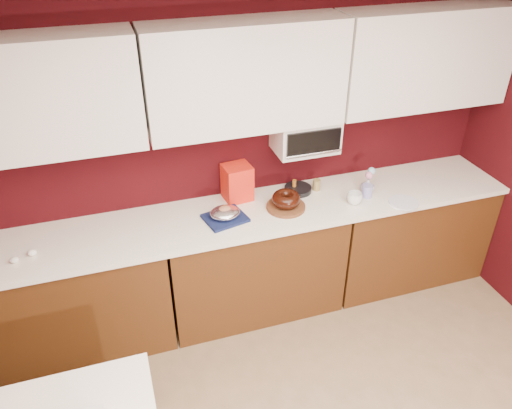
{
  "coord_description": "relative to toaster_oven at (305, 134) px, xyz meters",
  "views": [
    {
      "loc": [
        -0.9,
        -0.94,
        2.87
      ],
      "look_at": [
        -0.01,
        1.84,
        1.02
      ],
      "focal_mm": 35.0,
      "sensor_mm": 36.0,
      "label": 1
    }
  ],
  "objects": [
    {
      "name": "ceiling",
      "position": [
        -0.45,
        -2.1,
        1.12
      ],
      "size": [
        4.0,
        4.5,
        0.02
      ],
      "primitive_type": "cube",
      "color": "white",
      "rests_on": "wall_back"
    },
    {
      "name": "wall_back",
      "position": [
        -0.45,
        0.15,
        -0.12
      ],
      "size": [
        4.0,
        0.02,
        2.5
      ],
      "primitive_type": "cube",
      "color": "#35070A",
      "rests_on": "floor"
    },
    {
      "name": "base_cabinet_left",
      "position": [
        -1.78,
        -0.17,
        -0.95
      ],
      "size": [
        1.31,
        0.58,
        0.86
      ],
      "primitive_type": "cube",
      "color": "#4C290F",
      "rests_on": "floor"
    },
    {
      "name": "base_cabinet_center",
      "position": [
        -0.45,
        -0.17,
        -0.95
      ],
      "size": [
        1.31,
        0.58,
        0.86
      ],
      "primitive_type": "cube",
      "color": "#4C290F",
      "rests_on": "floor"
    },
    {
      "name": "base_cabinet_right",
      "position": [
        0.88,
        -0.17,
        -0.95
      ],
      "size": [
        1.31,
        0.58,
        0.86
      ],
      "primitive_type": "cube",
      "color": "#4C290F",
      "rests_on": "floor"
    },
    {
      "name": "countertop",
      "position": [
        -0.45,
        -0.17,
        -0.49
      ],
      "size": [
        4.0,
        0.62,
        0.04
      ],
      "primitive_type": "cube",
      "color": "white",
      "rests_on": "base_cabinet_center"
    },
    {
      "name": "upper_cabinet_left",
      "position": [
        -1.78,
        -0.02,
        0.48
      ],
      "size": [
        1.31,
        0.33,
        0.7
      ],
      "primitive_type": "cube",
      "color": "white",
      "rests_on": "wall_back"
    },
    {
      "name": "upper_cabinet_center",
      "position": [
        -0.45,
        -0.02,
        0.48
      ],
      "size": [
        1.31,
        0.33,
        0.7
      ],
      "primitive_type": "cube",
      "color": "white",
      "rests_on": "wall_back"
    },
    {
      "name": "upper_cabinet_right",
      "position": [
        0.88,
        -0.02,
        0.48
      ],
      "size": [
        1.31,
        0.33,
        0.7
      ],
      "primitive_type": "cube",
      "color": "white",
      "rests_on": "wall_back"
    },
    {
      "name": "toaster_oven",
      "position": [
        0.0,
        0.0,
        0.0
      ],
      "size": [
        0.45,
        0.3,
        0.25
      ],
      "primitive_type": "cube",
      "color": "white",
      "rests_on": "upper_cabinet_center"
    },
    {
      "name": "toaster_oven_door",
      "position": [
        0.0,
        -0.16,
        0.0
      ],
      "size": [
        0.4,
        0.02,
        0.18
      ],
      "primitive_type": "cube",
      "color": "black",
      "rests_on": "toaster_oven"
    },
    {
      "name": "toaster_oven_handle",
      "position": [
        0.0,
        -0.18,
        -0.07
      ],
      "size": [
        0.42,
        0.02,
        0.02
      ],
      "primitive_type": "cylinder",
      "rotation": [
        0.0,
        1.57,
        0.0
      ],
      "color": "silver",
      "rests_on": "toaster_oven"
    },
    {
      "name": "cake_base",
      "position": [
        -0.21,
        -0.2,
        -0.46
      ],
      "size": [
        0.29,
        0.29,
        0.03
      ],
      "primitive_type": "cylinder",
      "rotation": [
        0.0,
        0.0,
        0.0
      ],
      "color": "brown",
      "rests_on": "countertop"
    },
    {
      "name": "bundt_cake",
      "position": [
        -0.21,
        -0.2,
        -0.39
      ],
      "size": [
        0.22,
        0.22,
        0.08
      ],
      "primitive_type": "torus",
      "rotation": [
        0.0,
        0.0,
        -0.06
      ],
      "color": "black",
      "rests_on": "cake_base"
    },
    {
      "name": "navy_towel",
      "position": [
        -0.67,
        -0.2,
        -0.46
      ],
      "size": [
        0.33,
        0.29,
        0.02
      ],
      "primitive_type": "cube",
      "rotation": [
        0.0,
        0.0,
        0.23
      ],
      "color": "#121B46",
      "rests_on": "countertop"
    },
    {
      "name": "foil_ham_nest",
      "position": [
        -0.67,
        -0.2,
        -0.42
      ],
      "size": [
        0.26,
        0.24,
        0.08
      ],
      "primitive_type": "ellipsoid",
      "rotation": [
        0.0,
        0.0,
        -0.38
      ],
      "color": "white",
      "rests_on": "navy_towel"
    },
    {
      "name": "roasted_ham",
      "position": [
        -0.67,
        -0.2,
        -0.4
      ],
      "size": [
        0.1,
        0.09,
        0.06
      ],
      "primitive_type": "ellipsoid",
      "rotation": [
        0.0,
        0.0,
        -0.13
      ],
      "color": "#B97954",
      "rests_on": "foil_ham_nest"
    },
    {
      "name": "pandoro_box",
      "position": [
        -0.5,
        0.05,
        -0.34
      ],
      "size": [
        0.22,
        0.2,
        0.27
      ],
      "primitive_type": "cube",
      "rotation": [
        0.0,
        0.0,
        0.12
      ],
      "color": "red",
      "rests_on": "countertop"
    },
    {
      "name": "dark_pan",
      "position": [
        -0.03,
        -0.0,
        -0.46
      ],
      "size": [
        0.28,
        0.28,
        0.04
      ],
      "primitive_type": "cylinder",
      "rotation": [
        0.0,
        0.0,
        0.41
      ],
      "color": "black",
      "rests_on": "countertop"
    },
    {
      "name": "coffee_mug",
      "position": [
        0.3,
        -0.29,
        -0.42
      ],
      "size": [
        0.13,
        0.13,
        0.11
      ],
      "primitive_type": "imported",
      "rotation": [
        0.0,
        0.0,
        0.55
      ],
      "color": "white",
      "rests_on": "countertop"
    },
    {
      "name": "blue_jar",
      "position": [
        0.43,
        -0.23,
        -0.43
      ],
      "size": [
        0.11,
        0.11,
        0.1
      ],
      "primitive_type": "cylinder",
      "rotation": [
        0.0,
        0.0,
        -0.43
      ],
      "color": "#1B2296",
      "rests_on": "countertop"
    },
    {
      "name": "flower_vase",
      "position": [
        0.47,
        -0.17,
        -0.41
      ],
      "size": [
        0.11,
        0.11,
        0.13
      ],
      "primitive_type": "imported",
      "rotation": [
        0.0,
        0.0,
        0.29
      ],
      "color": "silver",
      "rests_on": "countertop"
    },
    {
      "name": "flower_pink",
      "position": [
        0.47,
        -0.17,
        -0.33
      ],
      "size": [
        0.06,
        0.06,
        0.06
      ],
      "primitive_type": "sphere",
      "color": "pink",
      "rests_on": "flower_vase"
    },
    {
      "name": "flower_blue",
      "position": [
        0.5,
        -0.15,
        -0.3
      ],
      "size": [
        0.06,
        0.06,
        0.06
      ],
      "primitive_type": "sphere",
      "color": "#91CCE9",
      "rests_on": "flower_vase"
    },
    {
      "name": "china_plate",
      "position": [
        0.65,
        -0.4,
        -0.47
      ],
      "size": [
        0.25,
        0.25,
        0.01
      ],
      "primitive_type": "cylinder",
      "rotation": [
        0.0,
        0.0,
        0.15
      ],
      "color": "white",
      "rests_on": "countertop"
    },
    {
      "name": "amber_bottle",
      "position": [
        -0.06,
        0.02,
        -0.43
      ],
      "size": [
        0.04,
        0.04,
        0.09
      ],
      "primitive_type": "cylinder",
      "rotation": [
        0.0,
        0.0,
        0.36
      ],
      "color": "brown",
      "rests_on": "countertop"
    },
    {
      "name": "paper_cup",
      "position": [
        0.11,
        -0.02,
        -0.43
      ],
      "size": [
        0.06,
        0.06,
        0.09
      ],
      "primitive_type": "cylinder",
      "rotation": [
        0.0,
        0.0,
        0.04
      ],
      "color": "olive",
      "rests_on": "countertop"
    },
    {
      "name": "egg_left",
      "position": [
        -2.04,
        -0.27,
        -0.45
      ],
      "size": [
        0.07,
        0.06,
        0.04
      ],
      "primitive_type": "ellipsoid",
      "rotation": [
        0.0,
        0.0,
        -0.39
      ],
      "color": "silver",
      "rests_on": "countertop"
    },
    {
      "name": "egg_right",
      "position": [
        -1.94,
        -0.23,
        -0.45
      ],
      "size": [
        0.07,
        0.06,
        0.04
      ],
      "primitive_type": "ellipsoid",
      "rotation": [
        0.0,
        0.0,
        0.37
      ],
      "color": "white",
      "rests_on": "countertop"
    }
  ]
}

